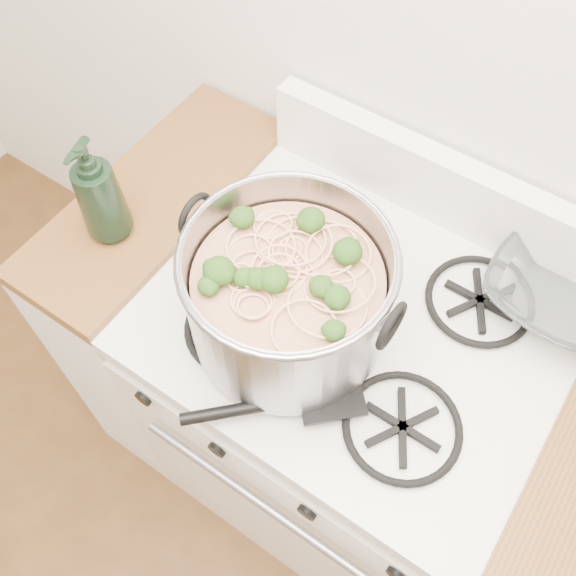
# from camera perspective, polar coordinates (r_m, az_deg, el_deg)

# --- Properties ---
(gas_range) EXTENTS (0.76, 0.66, 0.92)m
(gas_range) POSITION_cam_1_polar(r_m,az_deg,el_deg) (1.63, 4.79, -10.72)
(gas_range) COLOR white
(gas_range) RESTS_ON ground
(counter_left) EXTENTS (0.25, 0.65, 0.92)m
(counter_left) POSITION_cam_1_polar(r_m,az_deg,el_deg) (1.75, -9.28, -1.53)
(counter_left) COLOR silver
(counter_left) RESTS_ON ground
(stock_pot) EXTENTS (0.38, 0.35, 0.24)m
(stock_pot) POSITION_cam_1_polar(r_m,az_deg,el_deg) (1.07, -0.00, -0.81)
(stock_pot) COLOR gray
(stock_pot) RESTS_ON gas_range
(spatula) EXTENTS (0.42, 0.42, 0.02)m
(spatula) POSITION_cam_1_polar(r_m,az_deg,el_deg) (1.10, 3.83, -9.38)
(spatula) COLOR black
(spatula) RESTS_ON gas_range
(glass_bowl) EXTENTS (0.11, 0.11, 0.03)m
(glass_bowl) POSITION_cam_1_polar(r_m,az_deg,el_deg) (1.28, 22.64, -0.60)
(glass_bowl) COLOR white
(glass_bowl) RESTS_ON gas_range
(bottle) EXTENTS (0.11, 0.11, 0.24)m
(bottle) POSITION_cam_1_polar(r_m,az_deg,el_deg) (1.25, -16.57, 8.30)
(bottle) COLOR black
(bottle) RESTS_ON counter_left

